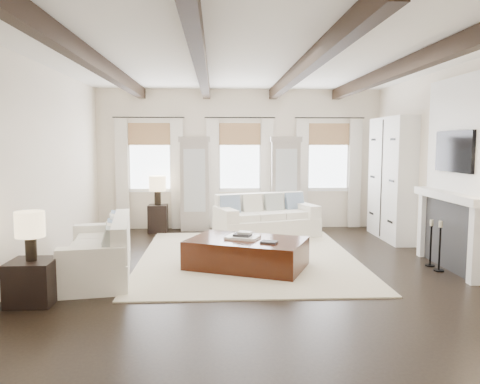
{
  "coord_description": "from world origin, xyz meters",
  "views": [
    {
      "loc": [
        -0.55,
        -7.05,
        1.98
      ],
      "look_at": [
        -0.14,
        0.83,
        1.15
      ],
      "focal_mm": 35.0,
      "sensor_mm": 36.0,
      "label": 1
    }
  ],
  "objects": [
    {
      "name": "ground",
      "position": [
        0.0,
        0.0,
        0.0
      ],
      "size": [
        7.5,
        7.5,
        0.0
      ],
      "primitive_type": "plane",
      "color": "black",
      "rests_on": "ground"
    },
    {
      "name": "room_shell",
      "position": [
        0.75,
        0.9,
        1.89
      ],
      "size": [
        6.54,
        7.54,
        3.22
      ],
      "color": "white",
      "rests_on": "ground"
    },
    {
      "name": "area_rug",
      "position": [
        -0.01,
        0.86,
        0.01
      ],
      "size": [
        3.66,
        4.44,
        0.02
      ],
      "primitive_type": "cube",
      "color": "beige",
      "rests_on": "ground"
    },
    {
      "name": "sofa_back",
      "position": [
        0.49,
        2.7,
        0.36
      ],
      "size": [
        2.29,
        1.56,
        0.9
      ],
      "color": "white",
      "rests_on": "ground"
    },
    {
      "name": "sofa_left",
      "position": [
        -2.25,
        -0.15,
        0.36
      ],
      "size": [
        1.24,
        2.15,
        0.87
      ],
      "color": "white",
      "rests_on": "ground"
    },
    {
      "name": "ottoman",
      "position": [
        -0.07,
        0.2,
        0.23
      ],
      "size": [
        2.07,
        1.72,
        0.47
      ],
      "primitive_type": "cube",
      "rotation": [
        0.0,
        0.0,
        -0.4
      ],
      "color": "black",
      "rests_on": "ground"
    },
    {
      "name": "tray",
      "position": [
        -0.13,
        0.26,
        0.49
      ],
      "size": [
        0.61,
        0.55,
        0.04
      ],
      "primitive_type": "cube",
      "rotation": [
        0.0,
        0.0,
        -0.4
      ],
      "color": "white",
      "rests_on": "ottoman"
    },
    {
      "name": "book_lower",
      "position": [
        -0.13,
        0.24,
        0.53
      ],
      "size": [
        0.32,
        0.29,
        0.04
      ],
      "primitive_type": "cube",
      "rotation": [
        0.0,
        0.0,
        -0.4
      ],
      "color": "#262628",
      "rests_on": "tray"
    },
    {
      "name": "book_upper",
      "position": [
        -0.09,
        0.26,
        0.56
      ],
      "size": [
        0.27,
        0.24,
        0.03
      ],
      "primitive_type": "cube",
      "rotation": [
        0.0,
        0.0,
        -0.4
      ],
      "color": "beige",
      "rests_on": "book_lower"
    },
    {
      "name": "book_loose",
      "position": [
        0.25,
        -0.11,
        0.48
      ],
      "size": [
        0.29,
        0.26,
        0.03
      ],
      "primitive_type": "cube",
      "rotation": [
        0.0,
        0.0,
        -0.4
      ],
      "color": "#262628",
      "rests_on": "ottoman"
    },
    {
      "name": "side_table_front",
      "position": [
        -2.82,
        -1.29,
        0.27
      ],
      "size": [
        0.54,
        0.54,
        0.54
      ],
      "primitive_type": "cube",
      "color": "black",
      "rests_on": "ground"
    },
    {
      "name": "lamp_front",
      "position": [
        -2.82,
        -1.29,
        0.95
      ],
      "size": [
        0.35,
        0.35,
        0.61
      ],
      "color": "black",
      "rests_on": "side_table_front"
    },
    {
      "name": "side_table_back",
      "position": [
        -1.84,
        3.27,
        0.31
      ],
      "size": [
        0.41,
        0.41,
        0.62
      ],
      "primitive_type": "cube",
      "color": "black",
      "rests_on": "ground"
    },
    {
      "name": "lamp_back",
      "position": [
        -1.84,
        3.27,
        1.05
      ],
      "size": [
        0.37,
        0.37,
        0.64
      ],
      "color": "black",
      "rests_on": "side_table_back"
    },
    {
      "name": "candlestick_near",
      "position": [
        2.9,
        -0.13,
        0.33
      ],
      "size": [
        0.16,
        0.16,
        0.79
      ],
      "color": "black",
      "rests_on": "ground"
    },
    {
      "name": "candlestick_far",
      "position": [
        2.9,
        0.17,
        0.31
      ],
      "size": [
        0.15,
        0.15,
        0.75
      ],
      "color": "black",
      "rests_on": "ground"
    }
  ]
}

